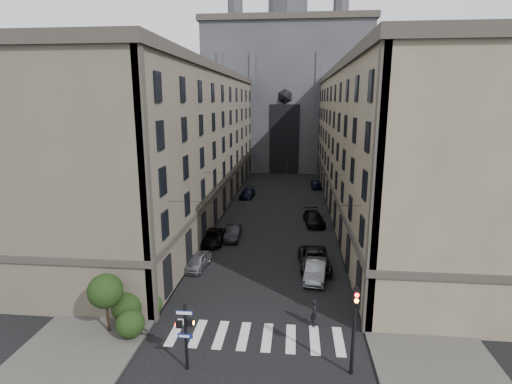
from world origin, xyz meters
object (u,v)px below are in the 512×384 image
(car_right_midnear, at_px, (314,259))
(pedestrian, at_px, (314,313))
(car_left_midfar, at_px, (213,237))
(car_right_near, at_px, (316,270))
(car_left_far, at_px, (247,193))
(gothic_tower, at_px, (287,87))
(car_left_midnear, at_px, (233,233))
(car_right_midfar, at_px, (314,218))
(traffic_light_right, at_px, (354,321))
(car_left_near, at_px, (198,261))
(car_right_far, at_px, (316,184))
(pedestrian_signal_left, at_px, (185,332))

(car_right_midnear, relative_size, pedestrian, 3.05)
(car_left_midfar, bearing_deg, car_right_near, -38.05)
(car_left_far, relative_size, pedestrian, 2.41)
(gothic_tower, xyz_separation_m, car_left_far, (-4.98, -32.69, -17.13))
(car_right_midnear, bearing_deg, car_left_midfar, 149.34)
(car_left_midnear, height_order, car_right_midfar, car_right_midfar)
(gothic_tower, relative_size, car_left_far, 12.64)
(traffic_light_right, bearing_deg, car_left_midnear, 114.97)
(gothic_tower, relative_size, pedestrian, 30.40)
(traffic_light_right, bearing_deg, pedestrian, 111.16)
(car_left_near, relative_size, car_right_near, 0.82)
(traffic_light_right, bearing_deg, car_right_midfar, 91.89)
(car_left_near, height_order, car_left_far, car_left_far)
(car_right_midnear, height_order, car_right_far, car_right_midnear)
(car_right_near, distance_m, car_right_far, 36.08)
(gothic_tower, height_order, car_right_midfar, gothic_tower)
(car_left_far, height_order, car_right_midfar, car_right_midfar)
(car_right_midnear, xyz_separation_m, car_right_far, (1.74, 33.75, -0.08))
(pedestrian_signal_left, height_order, traffic_light_right, traffic_light_right)
(car_right_near, bearing_deg, car_left_far, 115.22)
(car_left_far, relative_size, car_right_far, 1.08)
(pedestrian_signal_left, height_order, car_right_near, pedestrian_signal_left)
(traffic_light_right, bearing_deg, car_left_far, 104.69)
(car_right_near, distance_m, pedestrian, 7.32)
(pedestrian_signal_left, relative_size, car_left_midfar, 0.82)
(car_left_midfar, bearing_deg, car_right_midfar, 33.54)
(car_right_far, bearing_deg, gothic_tower, 101.45)
(car_left_near, height_order, car_right_midfar, car_right_midfar)
(car_right_midnear, bearing_deg, car_left_near, -176.73)
(car_left_near, distance_m, car_right_near, 10.46)
(car_left_far, bearing_deg, car_right_midnear, -64.25)
(car_right_near, bearing_deg, pedestrian_signal_left, -114.53)
(pedestrian, bearing_deg, car_right_far, 3.61)
(car_left_midfar, height_order, car_right_near, car_right_near)
(car_right_near, bearing_deg, car_right_midnear, 97.26)
(car_left_near, bearing_deg, pedestrian_signal_left, -71.61)
(gothic_tower, xyz_separation_m, pedestrian, (3.77, -68.31, -16.84))
(car_right_near, bearing_deg, gothic_tower, 101.20)
(car_left_far, xyz_separation_m, car_right_midfar, (9.67, -12.97, 0.10))
(pedestrian_signal_left, relative_size, car_left_far, 0.87)
(pedestrian_signal_left, bearing_deg, car_left_near, 101.19)
(car_left_near, height_order, car_left_midfar, car_left_midfar)
(pedestrian_signal_left, height_order, car_right_midfar, pedestrian_signal_left)
(car_left_midnear, height_order, pedestrian, pedestrian)
(car_left_midnear, relative_size, car_left_far, 0.94)
(gothic_tower, distance_m, car_right_midfar, 48.96)
(car_right_midnear, xyz_separation_m, car_right_midfar, (0.50, 13.07, -0.04))
(traffic_light_right, height_order, car_left_midfar, traffic_light_right)
(gothic_tower, bearing_deg, car_right_midfar, -84.13)
(car_right_near, height_order, car_right_midnear, car_right_midnear)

